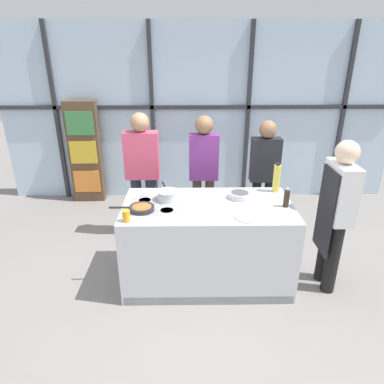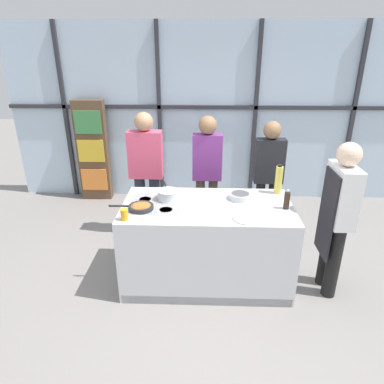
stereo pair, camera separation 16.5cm
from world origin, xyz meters
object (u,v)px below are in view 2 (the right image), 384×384
(frying_pan, at_px, (140,207))
(juice_glass_near, at_px, (124,214))
(spectator_far_left, at_px, (146,168))
(saucepan, at_px, (168,194))
(spectator_center_right, at_px, (268,173))
(oil_bottle, at_px, (279,180))
(spectator_center_left, at_px, (207,169))
(mixing_bowl, at_px, (240,196))
(chef, at_px, (338,213))
(white_plate, at_px, (247,218))
(pepper_grinder, at_px, (287,200))

(frying_pan, height_order, juice_glass_near, juice_glass_near)
(spectator_far_left, xyz_separation_m, saucepan, (0.38, -0.87, 0.01))
(spectator_far_left, relative_size, spectator_center_right, 1.06)
(oil_bottle, bearing_deg, spectator_center_left, 140.14)
(saucepan, distance_m, mixing_bowl, 0.77)
(chef, xyz_separation_m, frying_pan, (-1.96, 0.01, 0.02))
(spectator_center_left, relative_size, saucepan, 3.96)
(spectator_far_left, distance_m, white_plate, 1.75)
(spectator_far_left, relative_size, white_plate, 6.21)
(white_plate, bearing_deg, juice_glass_near, -177.05)
(spectator_center_left, height_order, juice_glass_near, spectator_center_left)
(frying_pan, xyz_separation_m, oil_bottle, (1.46, 0.46, 0.14))
(spectator_center_right, bearing_deg, spectator_center_left, 0.00)
(juice_glass_near, bearing_deg, spectator_far_left, 90.49)
(spectator_center_left, bearing_deg, saucepan, 64.13)
(frying_pan, xyz_separation_m, white_plate, (1.05, -0.17, -0.02))
(white_plate, height_order, mixing_bowl, mixing_bowl)
(spectator_center_left, distance_m, mixing_bowl, 0.91)
(chef, distance_m, juice_glass_near, 2.08)
(spectator_far_left, distance_m, spectator_center_left, 0.80)
(mixing_bowl, bearing_deg, pepper_grinder, -26.42)
(white_plate, distance_m, juice_glass_near, 1.16)
(frying_pan, bearing_deg, mixing_bowl, 15.47)
(saucepan, xyz_separation_m, mixing_bowl, (0.77, 0.03, -0.02))
(spectator_center_right, distance_m, juice_glass_near, 2.08)
(spectator_far_left, height_order, oil_bottle, spectator_far_left)
(spectator_center_left, height_order, spectator_center_right, spectator_center_left)
(chef, relative_size, spectator_center_right, 1.02)
(white_plate, bearing_deg, spectator_center_left, 106.21)
(pepper_grinder, bearing_deg, spectator_far_left, 146.46)
(oil_bottle, distance_m, pepper_grinder, 0.40)
(pepper_grinder, bearing_deg, oil_bottle, 91.43)
(white_plate, xyz_separation_m, mixing_bowl, (-0.02, 0.46, 0.03))
(spectator_center_right, relative_size, mixing_bowl, 6.78)
(spectator_center_right, height_order, white_plate, spectator_center_right)
(chef, bearing_deg, spectator_center_right, 23.41)
(saucepan, bearing_deg, chef, -8.83)
(spectator_center_left, distance_m, spectator_center_right, 0.80)
(spectator_center_left, relative_size, juice_glass_near, 14.81)
(spectator_center_right, bearing_deg, pepper_grinder, 89.91)
(oil_bottle, bearing_deg, pepper_grinder, -88.57)
(spectator_center_right, xyz_separation_m, pepper_grinder, (-0.00, -1.05, 0.09))
(oil_bottle, height_order, juice_glass_near, oil_bottle)
(chef, distance_m, saucepan, 1.73)
(spectator_center_left, xyz_separation_m, frying_pan, (-0.68, -1.12, -0.02))
(chef, relative_size, spectator_center_left, 0.99)
(oil_bottle, relative_size, juice_glass_near, 3.01)
(spectator_center_left, bearing_deg, spectator_far_left, -0.00)
(spectator_far_left, height_order, white_plate, spectator_far_left)
(saucepan, height_order, mixing_bowl, saucepan)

